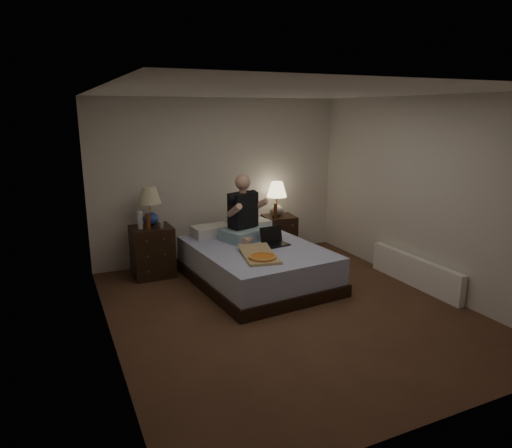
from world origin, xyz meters
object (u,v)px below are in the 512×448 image
beer_bottle_right (275,211)px  pizza_box (262,258)px  person (245,207)px  radiator (415,272)px  laptop (276,237)px  bed (256,264)px  soda_can (161,225)px  beer_bottle_left (148,221)px  water_bottle (140,220)px  nightstand_right (279,235)px  nightstand_left (152,251)px  lamp_right (277,199)px  lamp_left (150,206)px

beer_bottle_right → pizza_box: 1.78m
person → radiator: size_ratio=0.58×
pizza_box → laptop: bearing=60.3°
bed → soda_can: bearing=143.6°
bed → beer_bottle_left: size_ratio=8.90×
laptop → bed: bearing=160.3°
water_bottle → pizza_box: bearing=-48.8°
radiator → laptop: bearing=149.5°
bed → person: 0.82m
beer_bottle_left → radiator: (3.19, -1.73, -0.64)m
bed → water_bottle: size_ratio=8.19×
nightstand_right → person: person is taller
pizza_box → nightstand_left: bearing=137.3°
nightstand_left → pizza_box: bearing=-54.8°
bed → person: size_ratio=2.20×
bed → beer_bottle_right: (0.75, 0.91, 0.50)m
beer_bottle_left → laptop: size_ratio=0.68×
nightstand_right → nightstand_left: bearing=-168.6°
beer_bottle_left → pizza_box: 1.74m
beer_bottle_left → pizza_box: beer_bottle_left is taller
lamp_right → pizza_box: (-1.01, -1.60, -0.37)m
lamp_left → bed: bearing=-37.3°
beer_bottle_left → person: 1.36m
water_bottle → person: (1.40, -0.40, 0.13)m
lamp_left → lamp_right: 2.05m
bed → lamp_left: bearing=138.0°
lamp_right → person: (-0.82, -0.62, 0.05)m
water_bottle → pizza_box: water_bottle is taller
lamp_left → lamp_right: bearing=2.4°
nightstand_right → beer_bottle_right: (-0.12, -0.09, 0.44)m
laptop → pizza_box: laptop is taller
soda_can → pizza_box: size_ratio=0.13×
nightstand_right → water_bottle: bearing=-167.5°
beer_bottle_right → laptop: bearing=-116.7°
lamp_right → beer_bottle_right: bearing=-125.0°
bed → laptop: (0.27, -0.06, 0.38)m
nightstand_left → laptop: 1.78m
lamp_left → lamp_right: size_ratio=1.00×
lamp_right → laptop: size_ratio=1.65×
water_bottle → radiator: (3.28, -1.81, -0.65)m
lamp_left → soda_can: lamp_left is taller
nightstand_left → beer_bottle_left: 0.50m
radiator → water_bottle: bearing=151.1°
beer_bottle_left → laptop: 1.76m
radiator → pizza_box: bearing=168.3°
water_bottle → pizza_box: 1.86m
nightstand_left → beer_bottle_right: 2.03m
lamp_left → beer_bottle_left: 0.28m
water_bottle → person: bearing=-15.9°
beer_bottle_right → radiator: beer_bottle_right is taller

